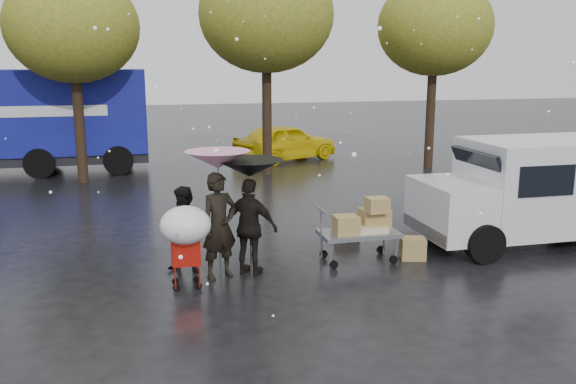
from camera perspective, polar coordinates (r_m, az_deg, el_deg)
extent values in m
plane|color=black|center=(10.90, -3.85, -8.19)|extent=(90.00, 90.00, 0.00)
imported|color=black|center=(10.80, -6.44, -3.15)|extent=(0.81, 0.69, 1.90)
imported|color=black|center=(11.17, -9.48, -3.52)|extent=(0.97, 0.91, 1.59)
imported|color=black|center=(10.90, -3.55, -3.30)|extent=(1.09, 0.95, 1.76)
cylinder|color=#4C4C4C|center=(10.77, -6.45, -2.56)|extent=(0.02, 0.02, 2.13)
cone|color=#E45E98|center=(10.55, -6.59, 3.03)|extent=(1.13, 1.13, 0.30)
sphere|color=#4C4C4C|center=(10.54, -6.59, 3.19)|extent=(0.06, 0.06, 0.06)
cylinder|color=#4C4C4C|center=(10.87, -3.56, -2.83)|extent=(0.02, 0.02, 1.95)
cone|color=black|center=(10.66, -3.63, 2.25)|extent=(1.19, 1.19, 0.30)
sphere|color=#4C4C4C|center=(10.66, -3.63, 2.41)|extent=(0.06, 0.06, 0.06)
cube|color=slate|center=(11.77, 6.64, -3.88)|extent=(1.50, 0.80, 0.08)
cylinder|color=slate|center=(11.46, 3.15, -2.95)|extent=(0.04, 0.04, 0.60)
cube|color=brown|center=(11.92, 8.07, -2.51)|extent=(0.55, 0.45, 0.40)
cube|color=brown|center=(11.52, 5.44, -3.09)|extent=(0.45, 0.40, 0.35)
cube|color=brown|center=(11.59, 8.35, -1.21)|extent=(0.40, 0.35, 0.28)
cube|color=tan|center=(11.76, 6.88, -3.39)|extent=(0.90, 0.55, 0.12)
cylinder|color=black|center=(11.43, 4.30, -6.79)|extent=(0.16, 0.05, 0.16)
cylinder|color=black|center=(12.00, 3.35, -5.83)|extent=(0.16, 0.05, 0.16)
cylinder|color=black|center=(11.84, 9.86, -6.25)|extent=(0.16, 0.05, 0.16)
cylinder|color=black|center=(12.40, 8.67, -5.36)|extent=(0.16, 0.05, 0.16)
cube|color=#A51109|center=(10.47, -9.56, -5.44)|extent=(0.47, 0.41, 0.45)
cylinder|color=#A51109|center=(10.18, -9.54, -3.77)|extent=(0.42, 0.02, 0.02)
cylinder|color=#4C4C4C|center=(10.20, -9.53, -4.15)|extent=(0.02, 0.02, 0.60)
ellipsoid|color=white|center=(10.15, -9.57, -3.06)|extent=(0.84, 0.84, 0.63)
cylinder|color=black|center=(10.50, -10.36, -8.82)|extent=(0.12, 0.04, 0.12)
cylinder|color=black|center=(10.80, -10.48, -8.22)|extent=(0.12, 0.04, 0.12)
cylinder|color=black|center=(10.52, -8.38, -8.70)|extent=(0.12, 0.04, 0.12)
cylinder|color=black|center=(10.82, -8.56, -8.11)|extent=(0.12, 0.04, 0.12)
cube|color=silver|center=(14.03, 23.79, 0.71)|extent=(3.80, 2.00, 1.90)
cube|color=silver|center=(12.80, 15.09, -1.51)|extent=(1.20, 1.95, 1.10)
cube|color=black|center=(12.91, 17.43, 2.31)|extent=(0.37, 1.70, 0.67)
cube|color=slate|center=(12.65, 12.80, -3.43)|extent=(0.12, 1.90, 0.25)
cylinder|color=black|center=(12.23, 17.93, -4.61)|extent=(0.76, 0.28, 0.76)
cylinder|color=black|center=(13.81, 13.82, -2.46)|extent=(0.76, 0.28, 0.76)
cylinder|color=black|center=(15.60, 24.62, -1.56)|extent=(0.76, 0.28, 0.76)
cube|color=navy|center=(22.44, -20.89, 7.07)|extent=(6.00, 2.50, 2.80)
cube|color=black|center=(22.75, -23.10, 3.02)|extent=(8.00, 2.30, 0.35)
cube|color=silver|center=(21.19, -21.30, 7.06)|extent=(3.50, 0.03, 0.35)
cylinder|color=black|center=(21.33, -15.58, 2.86)|extent=(1.00, 0.30, 1.00)
cylinder|color=black|center=(23.61, -15.45, 3.73)|extent=(1.00, 0.30, 1.00)
cube|color=brown|center=(12.16, 11.60, -5.19)|extent=(0.55, 0.48, 0.42)
cube|color=brown|center=(13.22, 5.55, -3.74)|extent=(0.54, 0.48, 0.35)
imported|color=yellow|center=(23.56, -0.26, 4.69)|extent=(4.53, 3.29, 1.43)
cylinder|color=black|center=(20.20, -19.01, 7.13)|extent=(0.32, 0.32, 4.48)
ellipsoid|color=#4E601B|center=(20.17, -19.53, 14.38)|extent=(4.00, 4.00, 3.40)
cylinder|color=black|center=(20.56, -1.99, 8.44)|extent=(0.32, 0.32, 4.90)
ellipsoid|color=#4E601B|center=(20.56, -2.05, 16.25)|extent=(4.40, 4.40, 3.74)
cylinder|color=black|center=(22.58, 13.23, 8.11)|extent=(0.32, 0.32, 4.62)
ellipsoid|color=#4E601B|center=(22.56, 13.56, 14.81)|extent=(4.00, 4.00, 3.40)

